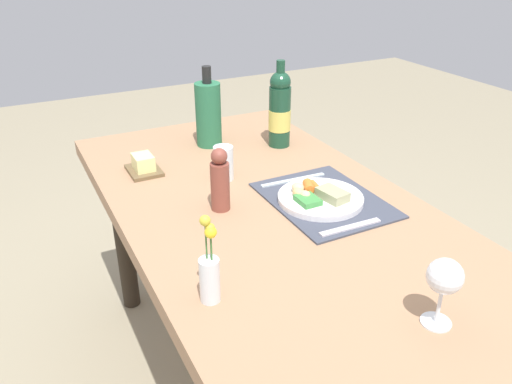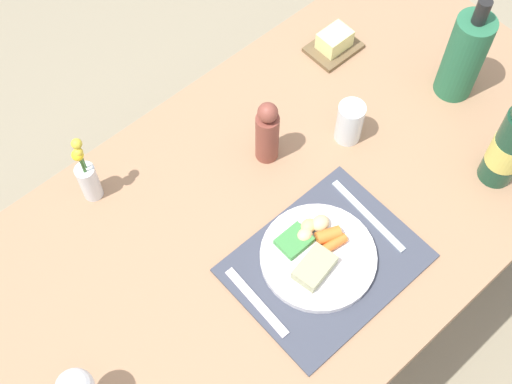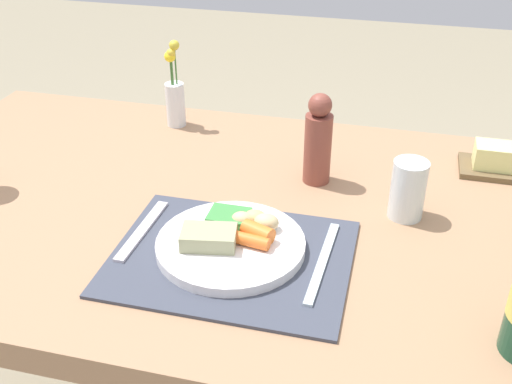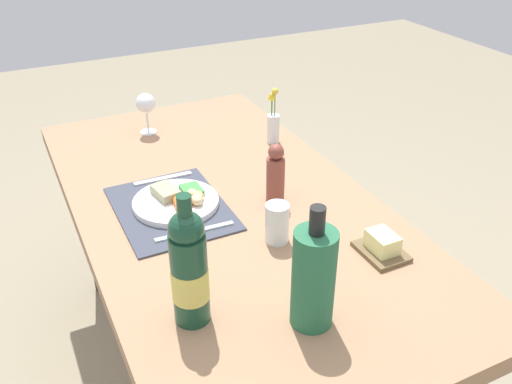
{
  "view_description": "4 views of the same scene",
  "coord_description": "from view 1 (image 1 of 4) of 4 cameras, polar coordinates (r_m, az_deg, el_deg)",
  "views": [
    {
      "loc": [
        -1.13,
        0.63,
        1.44
      ],
      "look_at": [
        0.01,
        0.05,
        0.79
      ],
      "focal_mm": 36.01,
      "sensor_mm": 36.0,
      "label": 1
    },
    {
      "loc": [
        -0.54,
        -0.5,
        2.07
      ],
      "look_at": [
        -0.04,
        0.06,
        0.76
      ],
      "focal_mm": 47.66,
      "sensor_mm": 36.0,
      "label": 2
    },
    {
      "loc": [
        0.2,
        -0.93,
        1.35
      ],
      "look_at": [
        -0.01,
        -0.09,
        0.83
      ],
      "focal_mm": 43.28,
      "sensor_mm": 36.0,
      "label": 3
    },
    {
      "loc": [
        1.29,
        -0.53,
        1.59
      ],
      "look_at": [
        0.08,
        0.06,
        0.79
      ],
      "focal_mm": 38.99,
      "sensor_mm": 36.0,
      "label": 4
    }
  ],
  "objects": [
    {
      "name": "placemat",
      "position": [
        1.52,
        7.57,
        -0.87
      ],
      "size": [
        0.39,
        0.3,
        0.01
      ],
      "primitive_type": "cube",
      "color": "#3C404E",
      "rests_on": "dining_table"
    },
    {
      "name": "pepper_mill",
      "position": [
        1.43,
        -4.03,
        1.23
      ],
      "size": [
        0.05,
        0.05,
        0.19
      ],
      "color": "brown",
      "rests_on": "dining_table"
    },
    {
      "name": "fork",
      "position": [
        1.38,
        10.44,
        -3.86
      ],
      "size": [
        0.02,
        0.19,
        0.0
      ],
      "primitive_type": "cube",
      "rotation": [
        0.0,
        0.0,
        -0.03
      ],
      "color": "silver",
      "rests_on": "placemat"
    },
    {
      "name": "wine_glass",
      "position": [
        1.06,
        20.22,
        -9.01
      ],
      "size": [
        0.07,
        0.07,
        0.15
      ],
      "color": "white",
      "rests_on": "dining_table"
    },
    {
      "name": "knife",
      "position": [
        1.62,
        4.15,
        1.34
      ],
      "size": [
        0.03,
        0.22,
        0.0
      ],
      "primitive_type": "cube",
      "rotation": [
        0.0,
        0.0,
        -0.05
      ],
      "color": "silver",
      "rests_on": "placemat"
    },
    {
      "name": "cooler_bottle",
      "position": [
        1.88,
        -5.32,
        8.67
      ],
      "size": [
        0.09,
        0.09,
        0.29
      ],
      "color": "#276944",
      "rests_on": "dining_table"
    },
    {
      "name": "dining_table",
      "position": [
        1.52,
        1.71,
        -4.52
      ],
      "size": [
        1.6,
        0.83,
        0.73
      ],
      "color": "#9E7655",
      "rests_on": "ground_plane"
    },
    {
      "name": "water_tumbler",
      "position": [
        1.63,
        -3.62,
        2.99
      ],
      "size": [
        0.06,
        0.06,
        0.11
      ],
      "color": "silver",
      "rests_on": "dining_table"
    },
    {
      "name": "dinner_plate",
      "position": [
        1.5,
        7.03,
        -0.56
      ],
      "size": [
        0.25,
        0.25,
        0.05
      ],
      "color": "white",
      "rests_on": "placemat"
    },
    {
      "name": "flower_vase",
      "position": [
        1.09,
        -5.18,
        -8.85
      ],
      "size": [
        0.04,
        0.04,
        0.2
      ],
      "color": "silver",
      "rests_on": "dining_table"
    },
    {
      "name": "wine_bottle",
      "position": [
        1.87,
        2.65,
        9.08
      ],
      "size": [
        0.08,
        0.08,
        0.31
      ],
      "color": "#19432D",
      "rests_on": "dining_table"
    },
    {
      "name": "butter_dish",
      "position": [
        1.72,
        -12.38,
        2.89
      ],
      "size": [
        0.13,
        0.1,
        0.06
      ],
      "color": "brown",
      "rests_on": "dining_table"
    }
  ]
}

